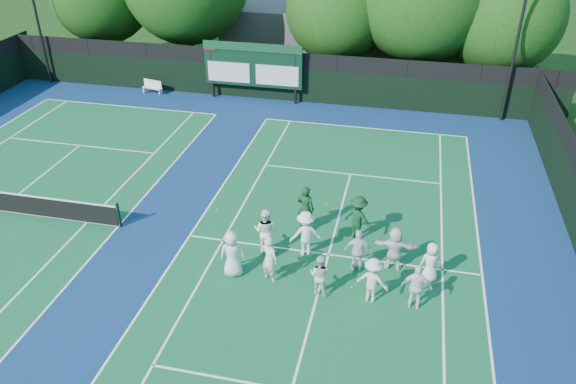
# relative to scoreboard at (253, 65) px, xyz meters

# --- Properties ---
(ground) EXTENTS (120.00, 120.00, 0.00)m
(ground) POSITION_rel_scoreboard_xyz_m (7.01, -15.59, -2.19)
(ground) COLOR #14350E
(ground) RESTS_ON ground
(court_apron) EXTENTS (34.00, 32.00, 0.01)m
(court_apron) POSITION_rel_scoreboard_xyz_m (1.01, -14.59, -2.19)
(court_apron) COLOR navy
(court_apron) RESTS_ON ground
(near_court) EXTENTS (11.05, 23.85, 0.01)m
(near_court) POSITION_rel_scoreboard_xyz_m (7.01, -14.59, -2.18)
(near_court) COLOR #135E35
(near_court) RESTS_ON ground
(back_fence) EXTENTS (34.00, 0.08, 3.00)m
(back_fence) POSITION_rel_scoreboard_xyz_m (1.01, 0.41, -0.83)
(back_fence) COLOR black
(back_fence) RESTS_ON ground
(scoreboard) EXTENTS (6.00, 0.21, 3.55)m
(scoreboard) POSITION_rel_scoreboard_xyz_m (0.00, 0.00, 0.00)
(scoreboard) COLOR black
(scoreboard) RESTS_ON ground
(clubhouse) EXTENTS (18.00, 6.00, 4.00)m
(clubhouse) POSITION_rel_scoreboard_xyz_m (5.01, 8.41, -0.19)
(clubhouse) COLOR #56555A
(clubhouse) RESTS_ON ground
(light_pole_right) EXTENTS (1.20, 0.30, 10.12)m
(light_pole_right) POSITION_rel_scoreboard_xyz_m (14.51, 0.11, 4.11)
(light_pole_right) COLOR black
(light_pole_right) RESTS_ON ground
(bench) EXTENTS (1.38, 0.67, 0.85)m
(bench) POSITION_rel_scoreboard_xyz_m (-6.53, -0.22, -1.74)
(bench) COLOR white
(bench) RESTS_ON ground
(tree_c) EXTENTS (6.42, 6.42, 8.01)m
(tree_c) POSITION_rel_scoreboard_xyz_m (4.57, 3.99, 2.44)
(tree_c) COLOR black
(tree_c) RESTS_ON ground
(tree_e) EXTENTS (6.90, 6.90, 8.35)m
(tree_e) POSITION_rel_scoreboard_xyz_m (14.30, 3.99, 2.53)
(tree_e) COLOR black
(tree_e) RESTS_ON ground
(tennis_ball_0) EXTENTS (0.07, 0.07, 0.07)m
(tennis_ball_0) POSITION_rel_scoreboard_xyz_m (5.38, -16.10, -2.16)
(tennis_ball_0) COLOR yellow
(tennis_ball_0) RESTS_ON ground
(tennis_ball_1) EXTENTS (0.07, 0.07, 0.07)m
(tennis_ball_1) POSITION_rel_scoreboard_xyz_m (9.79, -14.78, -2.16)
(tennis_ball_1) COLOR yellow
(tennis_ball_1) RESTS_ON ground
(tennis_ball_3) EXTENTS (0.07, 0.07, 0.07)m
(tennis_ball_3) POSITION_rel_scoreboard_xyz_m (1.99, -12.56, -2.16)
(tennis_ball_3) COLOR yellow
(tennis_ball_3) RESTS_ON ground
(tennis_ball_4) EXTENTS (0.07, 0.07, 0.07)m
(tennis_ball_4) POSITION_rel_scoreboard_xyz_m (6.36, -11.17, -2.16)
(tennis_ball_4) COLOR yellow
(tennis_ball_4) RESTS_ON ground
(tennis_ball_5) EXTENTS (0.07, 0.07, 0.07)m
(tennis_ball_5) POSITION_rel_scoreboard_xyz_m (8.10, -16.31, -2.16)
(tennis_ball_5) COLOR yellow
(tennis_ball_5) RESTS_ON ground
(player_front_0) EXTENTS (0.97, 0.73, 1.77)m
(player_front_0) POSITION_rel_scoreboard_xyz_m (3.91, -16.46, -1.30)
(player_front_0) COLOR white
(player_front_0) RESTS_ON ground
(player_front_1) EXTENTS (0.77, 0.66, 1.80)m
(player_front_1) POSITION_rel_scoreboard_xyz_m (5.24, -16.45, -1.29)
(player_front_1) COLOR white
(player_front_1) RESTS_ON ground
(player_front_2) EXTENTS (0.85, 0.73, 1.53)m
(player_front_2) POSITION_rel_scoreboard_xyz_m (7.04, -16.76, -1.43)
(player_front_2) COLOR silver
(player_front_2) RESTS_ON ground
(player_front_3) EXTENTS (1.17, 0.82, 1.65)m
(player_front_3) POSITION_rel_scoreboard_xyz_m (8.78, -16.74, -1.36)
(player_front_3) COLOR white
(player_front_3) RESTS_ON ground
(player_front_4) EXTENTS (0.99, 0.43, 1.68)m
(player_front_4) POSITION_rel_scoreboard_xyz_m (10.19, -16.78, -1.35)
(player_front_4) COLOR white
(player_front_4) RESTS_ON ground
(player_back_0) EXTENTS (0.94, 0.77, 1.80)m
(player_back_0) POSITION_rel_scoreboard_xyz_m (4.67, -14.84, -1.29)
(player_back_0) COLOR white
(player_back_0) RESTS_ON ground
(player_back_1) EXTENTS (1.34, 1.08, 1.81)m
(player_back_1) POSITION_rel_scoreboard_xyz_m (6.15, -14.72, -1.29)
(player_back_1) COLOR white
(player_back_1) RESTS_ON ground
(player_back_2) EXTENTS (1.00, 0.46, 1.68)m
(player_back_2) POSITION_rel_scoreboard_xyz_m (8.14, -15.25, -1.35)
(player_back_2) COLOR silver
(player_back_2) RESTS_ON ground
(player_back_3) EXTENTS (1.59, 0.52, 1.71)m
(player_back_3) POSITION_rel_scoreboard_xyz_m (9.38, -14.84, -1.33)
(player_back_3) COLOR white
(player_back_3) RESTS_ON ground
(player_back_4) EXTENTS (0.87, 0.69, 1.55)m
(player_back_4) POSITION_rel_scoreboard_xyz_m (10.63, -15.29, -1.42)
(player_back_4) COLOR white
(player_back_4) RESTS_ON ground
(coach_left) EXTENTS (0.77, 0.57, 1.93)m
(coach_left) POSITION_rel_scoreboard_xyz_m (5.83, -13.11, -1.22)
(coach_left) COLOR #103B1F
(coach_left) RESTS_ON ground
(coach_right) EXTENTS (1.35, 1.09, 1.83)m
(coach_right) POSITION_rel_scoreboard_xyz_m (7.90, -13.26, -1.28)
(coach_right) COLOR #103C1D
(coach_right) RESTS_ON ground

